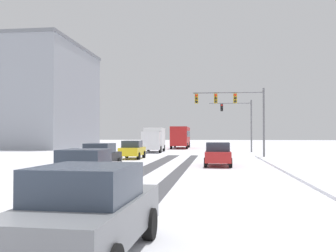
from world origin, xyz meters
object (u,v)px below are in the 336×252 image
at_px(car_red_second, 218,154).
at_px(box_truck_delivery, 154,139).
at_px(traffic_signal_near_right, 235,106).
at_px(car_grey_fifth, 89,211).
at_px(car_silver_fourth, 85,171).
at_px(traffic_signal_far_right, 240,117).
at_px(car_black_third, 100,156).
at_px(car_yellow_cab_lead, 132,150).
at_px(bus_oncoming, 181,136).

distance_m(car_red_second, box_truck_delivery, 21.29).
distance_m(traffic_signal_near_right, car_grey_fifth, 29.54).
height_order(car_silver_fourth, car_grey_fifth, same).
bearing_deg(traffic_signal_far_right, car_black_third, -112.45).
bearing_deg(traffic_signal_far_right, car_red_second, -97.71).
xyz_separation_m(traffic_signal_near_right, car_grey_fifth, (-4.05, -28.99, -3.99)).
distance_m(car_yellow_cab_lead, car_grey_fifth, 27.07).
height_order(car_black_third, car_grey_fifth, same).
bearing_deg(traffic_signal_near_right, box_truck_delivery, 131.78).
xyz_separation_m(car_red_second, box_truck_delivery, (-7.71, 19.82, 0.82)).
distance_m(car_silver_fourth, bus_oncoming, 46.43).
distance_m(car_grey_fifth, bus_oncoming, 53.53).
distance_m(traffic_signal_near_right, box_truck_delivery, 14.42).
height_order(car_silver_fourth, box_truck_delivery, box_truck_delivery).
xyz_separation_m(car_yellow_cab_lead, car_grey_fifth, (5.17, -26.57, 0.00)).
bearing_deg(traffic_signal_far_right, box_truck_delivery, -171.85).
height_order(car_yellow_cab_lead, box_truck_delivery, box_truck_delivery).
distance_m(bus_oncoming, box_truck_delivery, 14.10).
bearing_deg(box_truck_delivery, bus_oncoming, 81.62).
relative_size(car_yellow_cab_lead, box_truck_delivery, 0.55).
distance_m(traffic_signal_far_right, bus_oncoming, 15.27).
xyz_separation_m(car_red_second, car_silver_fourth, (-4.94, -12.64, 0.00)).
bearing_deg(car_yellow_cab_lead, car_silver_fourth, -82.40).
distance_m(traffic_signal_far_right, car_grey_fifth, 41.49).
bearing_deg(traffic_signal_near_right, car_red_second, -100.10).
distance_m(traffic_signal_near_right, traffic_signal_far_right, 12.08).
relative_size(car_grey_fifth, box_truck_delivery, 0.55).
height_order(traffic_signal_near_right, traffic_signal_far_right, same).
xyz_separation_m(car_grey_fifth, box_truck_delivery, (-5.33, 39.48, 0.82)).
relative_size(traffic_signal_far_right, bus_oncoming, 0.59).
bearing_deg(traffic_signal_near_right, car_yellow_cab_lead, -165.33).
relative_size(bus_oncoming, box_truck_delivery, 1.48).
xyz_separation_m(traffic_signal_far_right, car_black_third, (-10.19, -24.67, -3.56)).
bearing_deg(bus_oncoming, car_red_second, -80.48).
bearing_deg(car_black_third, box_truck_delivery, 91.01).
bearing_deg(car_black_third, car_silver_fourth, -75.77).
xyz_separation_m(traffic_signal_near_right, car_red_second, (-1.66, -9.33, -3.99)).
height_order(car_red_second, car_grey_fifth, same).
height_order(traffic_signal_far_right, car_yellow_cab_lead, traffic_signal_far_right).
relative_size(car_black_third, car_silver_fourth, 0.99).
bearing_deg(car_black_third, car_red_second, 24.52).
height_order(traffic_signal_far_right, car_grey_fifth, traffic_signal_far_right).
relative_size(car_yellow_cab_lead, car_red_second, 1.00).
distance_m(car_red_second, bus_oncoming, 34.26).
height_order(car_black_third, box_truck_delivery, box_truck_delivery).
bearing_deg(car_grey_fifth, car_black_third, 106.78).
bearing_deg(traffic_signal_near_right, bus_oncoming, 106.68).
relative_size(traffic_signal_far_right, car_yellow_cab_lead, 1.58).
bearing_deg(bus_oncoming, traffic_signal_far_right, -55.47).
distance_m(traffic_signal_far_right, car_red_second, 21.83).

